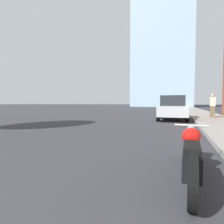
{
  "coord_description": "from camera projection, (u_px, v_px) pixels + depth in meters",
  "views": [
    {
      "loc": [
        4.03,
        1.18,
        1.2
      ],
      "look_at": [
        1.81,
        6.94,
        0.89
      ],
      "focal_mm": 28.0,
      "sensor_mm": 36.0,
      "label": 1
    }
  ],
  "objects": [
    {
      "name": "parked_car_white",
      "position": [
        176.0,
        106.0,
        23.56
      ],
      "size": [
        2.18,
        4.28,
        1.64
      ],
      "rotation": [
        0.0,
        0.0,
        -0.06
      ],
      "color": "silver",
      "rests_on": "ground_plane"
    },
    {
      "name": "sidewalk",
      "position": [
        191.0,
        109.0,
        35.42
      ],
      "size": [
        2.79,
        240.0,
        0.15
      ],
      "color": "gray",
      "rests_on": "ground_plane"
    },
    {
      "name": "parked_car_blue",
      "position": [
        178.0,
        104.0,
        57.55
      ],
      "size": [
        2.17,
        4.7,
        1.63
      ],
      "rotation": [
        0.0,
        0.0,
        -0.1
      ],
      "color": "#1E3899",
      "rests_on": "ground_plane"
    },
    {
      "name": "parked_car_silver",
      "position": [
        172.0,
        108.0,
        12.5
      ],
      "size": [
        2.07,
        4.23,
        1.74
      ],
      "rotation": [
        0.0,
        0.0,
        0.03
      ],
      "color": "#BCBCC1",
      "rests_on": "ground_plane"
    },
    {
      "name": "motorcycle",
      "position": [
        191.0,
        153.0,
        2.8
      ],
      "size": [
        0.62,
        2.44,
        0.78
      ],
      "rotation": [
        0.0,
        0.0,
        -0.05
      ],
      "color": "black",
      "rests_on": "ground_plane"
    },
    {
      "name": "pedestrian",
      "position": [
        213.0,
        105.0,
        12.85
      ],
      "size": [
        0.36,
        0.25,
        1.77
      ],
      "color": "brown",
      "rests_on": "sidewalk"
    },
    {
      "name": "parked_car_red",
      "position": [
        177.0,
        105.0,
        35.89
      ],
      "size": [
        2.11,
        4.67,
        1.84
      ],
      "rotation": [
        0.0,
        0.0,
        -0.08
      ],
      "color": "red",
      "rests_on": "ground_plane"
    },
    {
      "name": "parked_car_green",
      "position": [
        178.0,
        105.0,
        45.72
      ],
      "size": [
        2.12,
        4.57,
        1.65
      ],
      "rotation": [
        0.0,
        0.0,
        -0.07
      ],
      "color": "#1E6B33",
      "rests_on": "ground_plane"
    }
  ]
}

